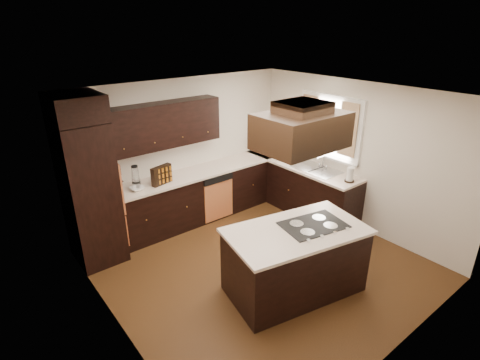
# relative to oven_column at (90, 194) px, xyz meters

# --- Properties ---
(floor) EXTENTS (4.20, 4.20, 0.02)m
(floor) POSITION_rel_oven_column_xyz_m (1.78, -1.71, -1.07)
(floor) COLOR brown
(floor) RESTS_ON ground
(ceiling) EXTENTS (4.20, 4.20, 0.02)m
(ceiling) POSITION_rel_oven_column_xyz_m (1.78, -1.71, 1.45)
(ceiling) COLOR white
(ceiling) RESTS_ON ground
(wall_back) EXTENTS (4.20, 0.02, 2.50)m
(wall_back) POSITION_rel_oven_column_xyz_m (1.78, 0.40, 0.19)
(wall_back) COLOR silver
(wall_back) RESTS_ON ground
(wall_front) EXTENTS (4.20, 0.02, 2.50)m
(wall_front) POSITION_rel_oven_column_xyz_m (1.78, -3.81, 0.19)
(wall_front) COLOR silver
(wall_front) RESTS_ON ground
(wall_left) EXTENTS (0.02, 4.20, 2.50)m
(wall_left) POSITION_rel_oven_column_xyz_m (-0.33, -1.71, 0.19)
(wall_left) COLOR silver
(wall_left) RESTS_ON ground
(wall_right) EXTENTS (0.02, 4.20, 2.50)m
(wall_right) POSITION_rel_oven_column_xyz_m (3.88, -1.71, 0.19)
(wall_right) COLOR silver
(wall_right) RESTS_ON ground
(oven_column) EXTENTS (0.65, 0.75, 2.12)m
(oven_column) POSITION_rel_oven_column_xyz_m (0.00, 0.00, 0.00)
(oven_column) COLOR black
(oven_column) RESTS_ON floor
(wall_oven_face) EXTENTS (0.05, 0.62, 0.78)m
(wall_oven_face) POSITION_rel_oven_column_xyz_m (0.35, 0.00, 0.06)
(wall_oven_face) COLOR #D97845
(wall_oven_face) RESTS_ON oven_column
(base_cabinets_back) EXTENTS (2.93, 0.60, 0.88)m
(base_cabinets_back) POSITION_rel_oven_column_xyz_m (1.81, 0.09, -0.62)
(base_cabinets_back) COLOR black
(base_cabinets_back) RESTS_ON floor
(base_cabinets_right) EXTENTS (0.60, 2.40, 0.88)m
(base_cabinets_right) POSITION_rel_oven_column_xyz_m (3.58, -0.80, -0.62)
(base_cabinets_right) COLOR black
(base_cabinets_right) RESTS_ON floor
(countertop_back) EXTENTS (2.93, 0.63, 0.04)m
(countertop_back) POSITION_rel_oven_column_xyz_m (1.81, 0.08, -0.16)
(countertop_back) COLOR beige
(countertop_back) RESTS_ON base_cabinets_back
(countertop_right) EXTENTS (0.63, 2.40, 0.04)m
(countertop_right) POSITION_rel_oven_column_xyz_m (3.56, -0.80, -0.16)
(countertop_right) COLOR beige
(countertop_right) RESTS_ON base_cabinets_right
(upper_cabinets) EXTENTS (2.00, 0.34, 0.72)m
(upper_cabinets) POSITION_rel_oven_column_xyz_m (1.34, 0.23, 0.75)
(upper_cabinets) COLOR black
(upper_cabinets) RESTS_ON wall_back
(dishwasher_front) EXTENTS (0.60, 0.05, 0.72)m
(dishwasher_front) POSITION_rel_oven_column_xyz_m (2.10, -0.20, -0.66)
(dishwasher_front) COLOR #D97845
(dishwasher_front) RESTS_ON floor
(window_frame) EXTENTS (0.06, 1.32, 1.12)m
(window_frame) POSITION_rel_oven_column_xyz_m (3.85, -1.16, 0.59)
(window_frame) COLOR white
(window_frame) RESTS_ON wall_right
(window_pane) EXTENTS (0.00, 1.20, 1.00)m
(window_pane) POSITION_rel_oven_column_xyz_m (3.87, -1.16, 0.59)
(window_pane) COLOR white
(window_pane) RESTS_ON wall_right
(curtain_left) EXTENTS (0.02, 0.34, 0.90)m
(curtain_left) POSITION_rel_oven_column_xyz_m (3.79, -1.57, 0.64)
(curtain_left) COLOR beige
(curtain_left) RESTS_ON wall_right
(curtain_right) EXTENTS (0.02, 0.34, 0.90)m
(curtain_right) POSITION_rel_oven_column_xyz_m (3.79, -0.74, 0.64)
(curtain_right) COLOR beige
(curtain_right) RESTS_ON wall_right
(sink_rim) EXTENTS (0.52, 0.84, 0.01)m
(sink_rim) POSITION_rel_oven_column_xyz_m (3.58, -1.16, -0.14)
(sink_rim) COLOR silver
(sink_rim) RESTS_ON countertop_right
(island) EXTENTS (1.87, 1.26, 0.88)m
(island) POSITION_rel_oven_column_xyz_m (1.76, -2.39, -0.62)
(island) COLOR black
(island) RESTS_ON floor
(island_top) EXTENTS (1.94, 1.34, 0.04)m
(island_top) POSITION_rel_oven_column_xyz_m (1.76, -2.39, -0.16)
(island_top) COLOR beige
(island_top) RESTS_ON island
(cooktop) EXTENTS (0.90, 0.69, 0.01)m
(cooktop) POSITION_rel_oven_column_xyz_m (2.02, -2.44, -0.13)
(cooktop) COLOR black
(cooktop) RESTS_ON island_top
(range_hood) EXTENTS (1.05, 0.72, 0.42)m
(range_hood) POSITION_rel_oven_column_xyz_m (1.88, -2.25, 1.10)
(range_hood) COLOR black
(range_hood) RESTS_ON ceiling
(hood_duct) EXTENTS (0.55, 0.50, 0.13)m
(hood_duct) POSITION_rel_oven_column_xyz_m (1.88, -2.25, 1.38)
(hood_duct) COLOR black
(hood_duct) RESTS_ON ceiling
(blender_base) EXTENTS (0.15, 0.15, 0.10)m
(blender_base) POSITION_rel_oven_column_xyz_m (0.73, 0.07, -0.09)
(blender_base) COLOR silver
(blender_base) RESTS_ON countertop_back
(blender_pitcher) EXTENTS (0.13, 0.13, 0.26)m
(blender_pitcher) POSITION_rel_oven_column_xyz_m (0.73, 0.07, 0.09)
(blender_pitcher) COLOR silver
(blender_pitcher) RESTS_ON blender_base
(spice_rack) EXTENTS (0.38, 0.18, 0.31)m
(spice_rack) POSITION_rel_oven_column_xyz_m (1.13, -0.01, 0.01)
(spice_rack) COLOR black
(spice_rack) RESTS_ON countertop_back
(mixing_bowl) EXTENTS (0.24, 0.24, 0.05)m
(mixing_bowl) POSITION_rel_oven_column_xyz_m (0.71, 0.01, -0.11)
(mixing_bowl) COLOR white
(mixing_bowl) RESTS_ON countertop_back
(soap_bottle) EXTENTS (0.10, 0.10, 0.17)m
(soap_bottle) POSITION_rel_oven_column_xyz_m (3.53, -0.48, -0.05)
(soap_bottle) COLOR white
(soap_bottle) RESTS_ON countertop_right
(paper_towel) EXTENTS (0.13, 0.13, 0.24)m
(paper_towel) POSITION_rel_oven_column_xyz_m (3.57, -1.86, -0.02)
(paper_towel) COLOR white
(paper_towel) RESTS_ON countertop_right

